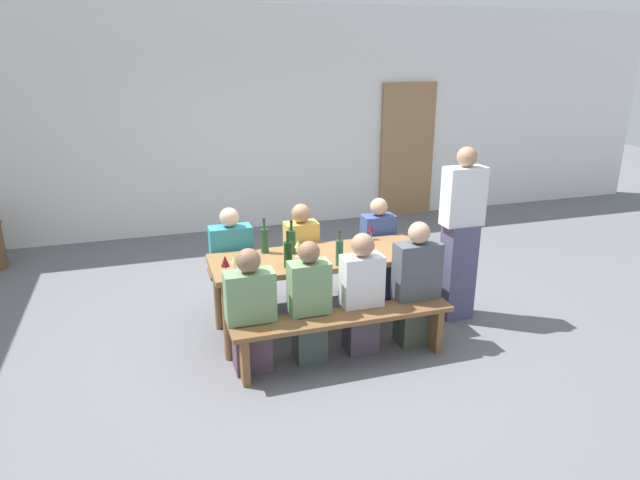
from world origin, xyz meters
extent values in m
plane|color=slate|center=(0.00, 0.00, 0.00)|extent=(24.00, 24.00, 0.00)
cube|color=white|center=(0.00, 3.55, 1.60)|extent=(14.00, 0.20, 3.20)
cube|color=#9E7247|center=(2.55, 3.41, 1.05)|extent=(0.90, 0.06, 2.10)
cube|color=olive|center=(0.00, 0.00, 0.72)|extent=(2.01, 0.71, 0.05)
cylinder|color=olive|center=(-0.92, -0.30, 0.35)|extent=(0.07, 0.07, 0.70)
cylinder|color=olive|center=(0.92, -0.30, 0.35)|extent=(0.07, 0.07, 0.70)
cylinder|color=olive|center=(-0.92, 0.30, 0.35)|extent=(0.07, 0.07, 0.70)
cylinder|color=olive|center=(0.92, 0.30, 0.35)|extent=(0.07, 0.07, 0.70)
cube|color=brown|center=(0.00, -0.66, 0.43)|extent=(1.91, 0.30, 0.04)
cube|color=brown|center=(-0.85, -0.66, 0.21)|extent=(0.06, 0.24, 0.41)
cube|color=brown|center=(0.85, -0.66, 0.21)|extent=(0.06, 0.24, 0.41)
cube|color=brown|center=(0.00, 0.66, 0.43)|extent=(1.91, 0.30, 0.04)
cube|color=brown|center=(-0.85, 0.66, 0.21)|extent=(0.06, 0.24, 0.41)
cube|color=brown|center=(0.85, 0.66, 0.21)|extent=(0.06, 0.24, 0.41)
cylinder|color=#194723|center=(-0.23, 0.14, 0.86)|extent=(0.08, 0.08, 0.22)
cylinder|color=#194723|center=(-0.23, 0.14, 1.01)|extent=(0.03, 0.03, 0.08)
cylinder|color=black|center=(-0.23, 0.14, 1.06)|extent=(0.03, 0.03, 0.01)
cylinder|color=#234C2D|center=(0.09, -0.28, 0.86)|extent=(0.07, 0.07, 0.23)
cylinder|color=#234C2D|center=(0.09, -0.28, 1.02)|extent=(0.02, 0.02, 0.07)
cylinder|color=black|center=(0.09, -0.28, 1.06)|extent=(0.03, 0.03, 0.01)
cylinder|color=#143319|center=(-0.35, -0.20, 0.86)|extent=(0.07, 0.07, 0.23)
cylinder|color=#143319|center=(-0.35, -0.20, 1.02)|extent=(0.03, 0.03, 0.09)
cylinder|color=black|center=(-0.35, -0.20, 1.07)|extent=(0.03, 0.03, 0.01)
cylinder|color=#234C2D|center=(-0.47, 0.23, 0.86)|extent=(0.07, 0.07, 0.23)
cylinder|color=#234C2D|center=(-0.47, 0.23, 1.02)|extent=(0.03, 0.03, 0.09)
cylinder|color=black|center=(-0.47, 0.23, 1.08)|extent=(0.03, 0.03, 0.01)
cylinder|color=silver|center=(-0.33, -0.11, 0.75)|extent=(0.06, 0.06, 0.01)
cylinder|color=silver|center=(-0.33, -0.11, 0.79)|extent=(0.01, 0.01, 0.07)
cone|color=maroon|center=(-0.33, -0.11, 0.87)|extent=(0.06, 0.06, 0.09)
cylinder|color=silver|center=(-0.90, -0.22, 0.75)|extent=(0.06, 0.06, 0.01)
cylinder|color=silver|center=(-0.90, -0.22, 0.79)|extent=(0.01, 0.01, 0.07)
cone|color=maroon|center=(-0.90, -0.22, 0.88)|extent=(0.07, 0.07, 0.09)
cylinder|color=silver|center=(-0.20, 0.02, 0.75)|extent=(0.06, 0.06, 0.01)
cylinder|color=silver|center=(-0.20, 0.02, 0.80)|extent=(0.01, 0.01, 0.09)
cone|color=beige|center=(-0.20, 0.02, 0.88)|extent=(0.07, 0.07, 0.07)
cylinder|color=silver|center=(-0.81, -0.15, 0.75)|extent=(0.06, 0.06, 0.01)
cylinder|color=silver|center=(-0.81, -0.15, 0.79)|extent=(0.01, 0.01, 0.06)
cone|color=beige|center=(-0.81, -0.15, 0.86)|extent=(0.07, 0.07, 0.08)
cylinder|color=silver|center=(0.63, 0.29, 0.75)|extent=(0.06, 0.06, 0.01)
cylinder|color=silver|center=(0.63, 0.29, 0.79)|extent=(0.01, 0.01, 0.08)
cone|color=maroon|center=(0.63, 0.29, 0.87)|extent=(0.06, 0.06, 0.09)
cube|color=#563E4B|center=(-0.76, -0.51, 0.23)|extent=(0.30, 0.24, 0.45)
cube|color=#729966|center=(-0.76, -0.51, 0.66)|extent=(0.40, 0.20, 0.42)
sphere|color=#846047|center=(-0.76, -0.51, 0.97)|extent=(0.20, 0.20, 0.20)
cube|color=#3D4B44|center=(-0.26, -0.51, 0.23)|extent=(0.26, 0.24, 0.45)
cube|color=#729966|center=(-0.26, -0.51, 0.67)|extent=(0.34, 0.20, 0.44)
sphere|color=#846047|center=(-0.26, -0.51, 0.99)|extent=(0.18, 0.18, 0.18)
cube|color=#4A3F4B|center=(0.21, -0.51, 0.23)|extent=(0.27, 0.24, 0.45)
cube|color=silver|center=(0.21, -0.51, 0.67)|extent=(0.35, 0.20, 0.45)
sphere|color=#A87A5B|center=(0.21, -0.51, 1.00)|extent=(0.20, 0.20, 0.20)
cube|color=#3E4939|center=(0.74, -0.51, 0.23)|extent=(0.30, 0.24, 0.45)
cube|color=#4C515B|center=(0.74, -0.51, 0.70)|extent=(0.40, 0.20, 0.51)
sphere|color=tan|center=(0.74, -0.51, 1.05)|extent=(0.19, 0.19, 0.19)
cube|color=navy|center=(-0.74, 0.51, 0.23)|extent=(0.30, 0.24, 0.45)
cube|color=teal|center=(-0.74, 0.51, 0.70)|extent=(0.40, 0.20, 0.50)
sphere|color=beige|center=(-0.74, 0.51, 1.04)|extent=(0.18, 0.18, 0.18)
cube|color=navy|center=(-0.04, 0.51, 0.23)|extent=(0.25, 0.24, 0.45)
cube|color=gold|center=(-0.04, 0.51, 0.69)|extent=(0.33, 0.20, 0.48)
sphere|color=#A87A5B|center=(-0.04, 0.51, 1.02)|extent=(0.19, 0.19, 0.19)
cube|color=#282951|center=(0.80, 0.51, 0.23)|extent=(0.25, 0.24, 0.45)
cube|color=#384C8C|center=(0.80, 0.51, 0.69)|extent=(0.33, 0.20, 0.48)
sphere|color=tan|center=(0.80, 0.51, 1.02)|extent=(0.18, 0.18, 0.18)
cube|color=#504D71|center=(1.38, -0.15, 0.48)|extent=(0.29, 0.24, 0.96)
cube|color=silver|center=(1.38, -0.15, 1.24)|extent=(0.39, 0.20, 0.56)
sphere|color=#A87A5B|center=(1.38, -0.15, 1.61)|extent=(0.19, 0.19, 0.19)
camera|label=1|loc=(-1.47, -4.58, 2.52)|focal=31.16mm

